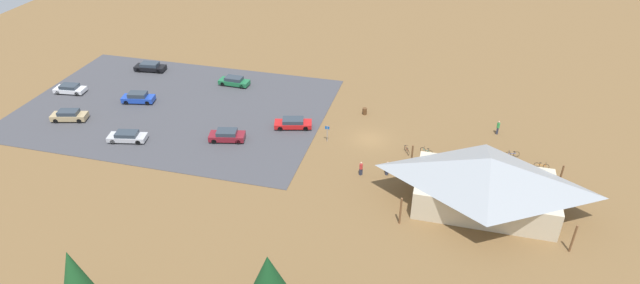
# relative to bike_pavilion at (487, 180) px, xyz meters

# --- Properties ---
(ground) EXTENTS (160.00, 160.00, 0.00)m
(ground) POSITION_rel_bike_pavilion_xyz_m (13.44, -10.04, -3.20)
(ground) COLOR brown
(ground) RESTS_ON ground
(parking_lot_asphalt) EXTENTS (41.03, 28.09, 0.05)m
(parking_lot_asphalt) POSITION_rel_bike_pavilion_xyz_m (40.74, -11.43, -3.18)
(parking_lot_asphalt) COLOR #424247
(parking_lot_asphalt) RESTS_ON ground
(bike_pavilion) EXTENTS (16.01, 10.17, 5.83)m
(bike_pavilion) POSITION_rel_bike_pavilion_xyz_m (0.00, 0.00, 0.00)
(bike_pavilion) COLOR beige
(bike_pavilion) RESTS_ON ground
(trash_bin) EXTENTS (0.60, 0.60, 0.90)m
(trash_bin) POSITION_rel_bike_pavilion_xyz_m (15.26, -16.20, -2.75)
(trash_bin) COLOR brown
(trash_bin) RESTS_ON ground
(lot_sign) EXTENTS (0.56, 0.08, 2.20)m
(lot_sign) POSITION_rel_bike_pavilion_xyz_m (18.45, -8.24, -1.79)
(lot_sign) COLOR #99999E
(lot_sign) RESTS_ON ground
(pine_center) EXTENTS (3.72, 3.72, 7.03)m
(pine_center) POSITION_rel_bike_pavilion_xyz_m (16.09, 19.44, 1.51)
(pine_center) COLOR brown
(pine_center) RESTS_ON ground
(pine_midwest) EXTENTS (2.66, 2.66, 6.73)m
(pine_midwest) POSITION_rel_bike_pavilion_xyz_m (30.81, 22.45, 1.18)
(pine_midwest) COLOR brown
(pine_midwest) RESTS_ON ground
(bicycle_purple_edge_north) EXTENTS (0.48, 1.71, 0.77)m
(bicycle_purple_edge_north) POSITION_rel_bike_pavilion_xyz_m (-4.25, -8.15, -2.84)
(bicycle_purple_edge_north) COLOR black
(bicycle_purple_edge_north) RESTS_ON ground
(bicycle_yellow_trailside) EXTENTS (1.25, 1.23, 0.85)m
(bicycle_yellow_trailside) POSITION_rel_bike_pavilion_xyz_m (-2.54, -8.37, -2.82)
(bicycle_yellow_trailside) COLOR black
(bicycle_yellow_trailside) RESTS_ON ground
(bicycle_black_edge_south) EXTENTS (1.36, 1.27, 0.85)m
(bicycle_black_edge_south) POSITION_rel_bike_pavilion_xyz_m (8.36, -3.18, -2.80)
(bicycle_black_edge_south) COLOR black
(bicycle_black_edge_south) RESTS_ON ground
(bicycle_red_lone_east) EXTENTS (0.76, 1.46, 0.81)m
(bicycle_red_lone_east) POSITION_rel_bike_pavilion_xyz_m (8.67, -8.07, -2.85)
(bicycle_red_lone_east) COLOR black
(bicycle_red_lone_east) RESTS_ON ground
(bicycle_teal_yard_left) EXTENTS (1.54, 0.74, 0.82)m
(bicycle_teal_yard_left) POSITION_rel_bike_pavilion_xyz_m (6.39, -8.42, -2.83)
(bicycle_teal_yard_left) COLOR black
(bicycle_teal_yard_left) RESTS_ON ground
(bicycle_orange_mid_cluster) EXTENTS (1.65, 0.48, 0.81)m
(bicycle_orange_mid_cluster) POSITION_rel_bike_pavilion_xyz_m (-6.50, -8.69, -2.85)
(bicycle_orange_mid_cluster) COLOR black
(bicycle_orange_mid_cluster) RESTS_ON ground
(bicycle_blue_lone_west) EXTENTS (1.69, 0.61, 0.86)m
(bicycle_blue_lone_west) POSITION_rel_bike_pavilion_xyz_m (-3.36, -10.26, -2.82)
(bicycle_blue_lone_west) COLOR black
(bicycle_blue_lone_west) RESTS_ON ground
(car_tan_by_curb) EXTENTS (4.79, 2.83, 1.42)m
(car_tan_by_curb) POSITION_rel_bike_pavilion_xyz_m (52.28, -4.75, -2.44)
(car_tan_by_curb) COLOR tan
(car_tan_by_curb) RESTS_ON parking_lot_asphalt
(car_green_aisle_side) EXTENTS (4.50, 1.88, 1.32)m
(car_green_aisle_side) POSITION_rel_bike_pavilion_xyz_m (35.49, -20.01, -2.49)
(car_green_aisle_side) COLOR #1E6B3D
(car_green_aisle_side) RESTS_ON parking_lot_asphalt
(car_black_mid_lot) EXTENTS (4.87, 2.36, 1.31)m
(car_black_mid_lot) POSITION_rel_bike_pavilion_xyz_m (50.14, -21.55, -2.49)
(car_black_mid_lot) COLOR black
(car_black_mid_lot) RESTS_ON parking_lot_asphalt
(car_blue_near_entry) EXTENTS (4.63, 2.58, 1.48)m
(car_blue_near_entry) POSITION_rel_bike_pavilion_xyz_m (46.26, -11.57, -2.42)
(car_blue_near_entry) COLOR #1E42B2
(car_blue_near_entry) RESTS_ON parking_lot_asphalt
(car_maroon_back_corner) EXTENTS (4.63, 2.79, 1.40)m
(car_maroon_back_corner) POSITION_rel_bike_pavilion_xyz_m (30.35, -5.26, -2.45)
(car_maroon_back_corner) COLOR maroon
(car_maroon_back_corner) RESTS_ON parking_lot_asphalt
(car_red_front_row) EXTENTS (5.05, 2.99, 1.28)m
(car_red_front_row) POSITION_rel_bike_pavilion_xyz_m (23.43, -10.30, -2.50)
(car_red_front_row) COLOR red
(car_red_front_row) RESTS_ON parking_lot_asphalt
(car_white_second_row) EXTENTS (4.49, 2.33, 1.27)m
(car_white_second_row) POSITION_rel_bike_pavilion_xyz_m (57.32, -11.75, -2.51)
(car_white_second_row) COLOR white
(car_white_second_row) RESTS_ON parking_lot_asphalt
(car_silver_inner_stall) EXTENTS (4.88, 2.69, 1.25)m
(car_silver_inner_stall) POSITION_rel_bike_pavilion_xyz_m (42.11, -2.04, -2.52)
(car_silver_inner_stall) COLOR #BCBCC1
(car_silver_inner_stall) RESTS_ON parking_lot_asphalt
(visitor_near_lot) EXTENTS (0.39, 0.40, 1.70)m
(visitor_near_lot) POSITION_rel_bike_pavilion_xyz_m (13.09, -2.26, -2.31)
(visitor_near_lot) COLOR #2D3347
(visitor_near_lot) RESTS_ON ground
(visitor_crossing_yard) EXTENTS (0.36, 0.38, 1.72)m
(visitor_crossing_yard) POSITION_rel_bike_pavilion_xyz_m (10.27, -3.00, -2.30)
(visitor_crossing_yard) COLOR #2D3347
(visitor_crossing_yard) RESTS_ON ground
(visitor_at_bikes) EXTENTS (0.36, 0.36, 1.83)m
(visitor_at_bikes) POSITION_rel_bike_pavilion_xyz_m (-1.78, -15.35, -2.24)
(visitor_at_bikes) COLOR #2D3347
(visitor_at_bikes) RESTS_ON ground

